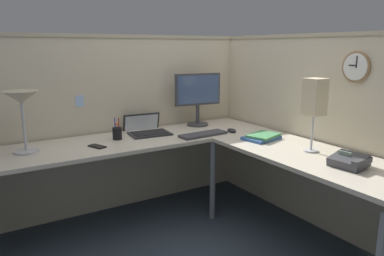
{
  "coord_description": "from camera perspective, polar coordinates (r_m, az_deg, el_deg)",
  "views": [
    {
      "loc": [
        -1.56,
        -2.29,
        1.48
      ],
      "look_at": [
        -0.08,
        0.12,
        0.85
      ],
      "focal_mm": 34.33,
      "sensor_mm": 36.0,
      "label": 1
    }
  ],
  "objects": [
    {
      "name": "laptop",
      "position": [
        3.28,
        -7.15,
        -0.26
      ],
      "size": [
        0.37,
        0.41,
        0.22
      ],
      "color": "#232326",
      "rests_on": "desk"
    },
    {
      "name": "computer_mouse",
      "position": [
        3.28,
        6.17,
        -0.38
      ],
      "size": [
        0.06,
        0.1,
        0.03
      ],
      "primitive_type": "ellipsoid",
      "color": "#232326",
      "rests_on": "desk"
    },
    {
      "name": "monitor",
      "position": [
        3.5,
        0.91,
        5.11
      ],
      "size": [
        0.46,
        0.2,
        0.5
      ],
      "color": "#38383D",
      "rests_on": "desk"
    },
    {
      "name": "desk_lamp_paper",
      "position": [
        2.74,
        18.51,
        4.28
      ],
      "size": [
        0.13,
        0.13,
        0.53
      ],
      "color": "#B7BABF",
      "rests_on": "desk"
    },
    {
      "name": "cubicle_wall_right",
      "position": [
        3.24,
        18.1,
        -0.28
      ],
      "size": [
        0.12,
        2.37,
        1.58
      ],
      "color": "beige",
      "rests_on": "ground"
    },
    {
      "name": "pinned_note_leftmost",
      "position": [
        3.24,
        -17.04,
        4.0
      ],
      "size": [
        0.07,
        0.0,
        0.1
      ],
      "primitive_type": "cube",
      "color": "#99B7E5"
    },
    {
      "name": "desk",
      "position": [
        2.78,
        0.54,
        -5.14
      ],
      "size": [
        2.35,
        2.15,
        0.73
      ],
      "color": "beige",
      "rests_on": "ground"
    },
    {
      "name": "ground_plane",
      "position": [
        3.14,
        2.37,
        -15.52
      ],
      "size": [
        6.8,
        6.8,
        0.0
      ],
      "primitive_type": "plane",
      "color": "#2D3842"
    },
    {
      "name": "wall_clock",
      "position": [
        2.88,
        24.19,
        8.66
      ],
      "size": [
        0.04,
        0.22,
        0.22
      ],
      "color": "olive"
    },
    {
      "name": "cell_phone",
      "position": [
        2.88,
        -14.52,
        -2.78
      ],
      "size": [
        0.12,
        0.16,
        0.01
      ],
      "primitive_type": "cube",
      "rotation": [
        0.0,
        0.0,
        0.37
      ],
      "color": "black",
      "rests_on": "desk"
    },
    {
      "name": "pen_cup",
      "position": [
        3.07,
        -11.55,
        -0.78
      ],
      "size": [
        0.08,
        0.08,
        0.18
      ],
      "color": "black",
      "rests_on": "desk"
    },
    {
      "name": "cubicle_wall_back",
      "position": [
        3.45,
        -10.73,
        0.88
      ],
      "size": [
        2.57,
        0.12,
        1.58
      ],
      "color": "beige",
      "rests_on": "ground"
    },
    {
      "name": "desk_lamp_dome",
      "position": [
        2.84,
        -24.97,
        3.6
      ],
      "size": [
        0.24,
        0.24,
        0.44
      ],
      "color": "#B7BABF",
      "rests_on": "desk"
    },
    {
      "name": "book_stack",
      "position": [
        3.07,
        10.85,
        -1.37
      ],
      "size": [
        0.32,
        0.27,
        0.04
      ],
      "color": "#335999",
      "rests_on": "desk"
    },
    {
      "name": "keyboard",
      "position": [
        3.14,
        1.75,
        -0.99
      ],
      "size": [
        0.44,
        0.16,
        0.02
      ],
      "primitive_type": "cube",
      "rotation": [
        0.0,
        0.0,
        0.06
      ],
      "color": "#38383D",
      "rests_on": "desk"
    },
    {
      "name": "office_phone",
      "position": [
        2.53,
        23.31,
        -4.81
      ],
      "size": [
        0.21,
        0.23,
        0.11
      ],
      "color": "#38383D",
      "rests_on": "desk"
    }
  ]
}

